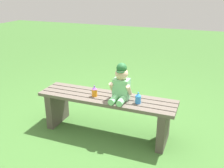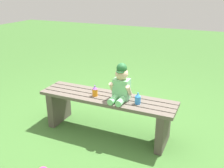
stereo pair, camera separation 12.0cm
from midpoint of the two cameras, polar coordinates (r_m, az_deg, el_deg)
ground_plane at (r=3.03m, az=0.03°, el=-10.68°), size 16.00×16.00×0.00m
park_bench at (r=2.88m, az=0.03°, el=-5.53°), size 1.55×0.38×0.45m
child_figure at (r=2.67m, az=3.31°, el=-0.08°), size 0.23×0.27×0.40m
sippy_cup_left at (r=2.81m, az=-2.64°, el=-1.59°), size 0.06×0.06×0.12m
sippy_cup_right at (r=2.64m, az=7.13°, el=-3.29°), size 0.06×0.06×0.12m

